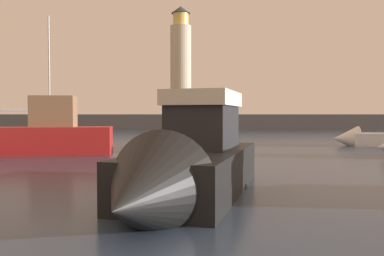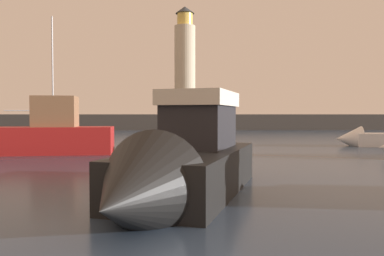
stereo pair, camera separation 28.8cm
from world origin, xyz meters
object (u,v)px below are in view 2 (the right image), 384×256
(motorboat_1, at_px, (384,137))
(motorboat_2, at_px, (179,165))
(lighthouse, at_px, (185,63))
(sailboat_moored, at_px, (45,135))
(motorboat_0, at_px, (25,136))
(motorboat_5, at_px, (192,139))

(motorboat_1, relative_size, motorboat_2, 0.81)
(lighthouse, bearing_deg, sailboat_moored, -114.44)
(motorboat_2, bearing_deg, sailboat_moored, 117.01)
(motorboat_2, distance_m, sailboat_moored, 23.79)
(motorboat_0, height_order, sailboat_moored, sailboat_moored)
(motorboat_5, height_order, sailboat_moored, sailboat_moored)
(motorboat_0, height_order, motorboat_1, motorboat_0)
(lighthouse, bearing_deg, motorboat_5, -89.49)
(motorboat_2, relative_size, motorboat_5, 1.34)
(motorboat_1, height_order, motorboat_2, motorboat_2)
(motorboat_0, height_order, motorboat_2, motorboat_0)
(motorboat_2, bearing_deg, motorboat_5, 87.23)
(lighthouse, distance_m, motorboat_0, 36.54)
(motorboat_5, bearing_deg, motorboat_2, -92.77)
(motorboat_0, distance_m, motorboat_1, 22.59)
(lighthouse, xyz_separation_m, motorboat_1, (13.25, -29.79, -8.82))
(motorboat_2, bearing_deg, motorboat_0, 126.26)
(sailboat_moored, bearing_deg, lighthouse, 65.56)
(motorboat_0, relative_size, sailboat_moored, 0.94)
(motorboat_0, distance_m, motorboat_5, 9.68)
(motorboat_1, xyz_separation_m, sailboat_moored, (-24.48, 5.07, -0.15))
(motorboat_2, height_order, motorboat_5, motorboat_2)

